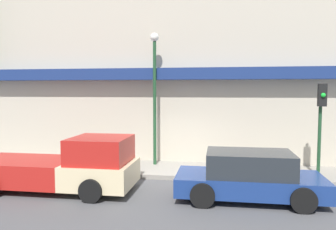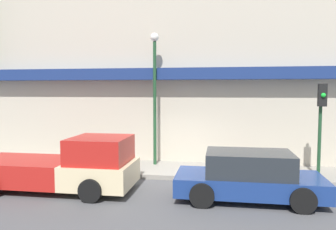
% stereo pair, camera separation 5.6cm
% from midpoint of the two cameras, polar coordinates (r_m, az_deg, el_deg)
% --- Properties ---
extents(ground_plane, '(80.00, 80.00, 0.00)m').
position_cam_midpoint_polar(ground_plane, '(12.46, 1.03, -11.34)').
color(ground_plane, '#4C4C4F').
extents(sidewalk, '(36.00, 2.53, 0.18)m').
position_cam_midpoint_polar(sidewalk, '(13.65, 1.79, -9.56)').
color(sidewalk, gray).
rests_on(sidewalk, ground).
extents(building, '(19.80, 3.80, 11.51)m').
position_cam_midpoint_polar(building, '(16.00, 3.02, 7.46)').
color(building, '#BCB29E').
rests_on(building, ground).
extents(pickup_truck, '(5.43, 2.25, 1.84)m').
position_cam_midpoint_polar(pickup_truck, '(11.63, -17.29, -8.59)').
color(pickup_truck, beige).
rests_on(pickup_truck, ground).
extents(parked_car, '(4.45, 2.08, 1.49)m').
position_cam_midpoint_polar(parked_car, '(10.52, 14.02, -10.33)').
color(parked_car, navy).
rests_on(parked_car, ground).
extents(fire_hydrant, '(0.17, 0.17, 0.68)m').
position_cam_midpoint_polar(fire_hydrant, '(12.63, 14.77, -8.87)').
color(fire_hydrant, red).
rests_on(fire_hydrant, sidewalk).
extents(street_lamp, '(0.36, 0.36, 5.60)m').
position_cam_midpoint_polar(street_lamp, '(13.95, -2.21, 5.58)').
color(street_lamp, '#1E4728').
rests_on(street_lamp, sidewalk).
extents(traffic_light, '(0.28, 0.42, 3.42)m').
position_cam_midpoint_polar(traffic_light, '(12.89, 25.22, 0.24)').
color(traffic_light, '#1E4728').
rests_on(traffic_light, sidewalk).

